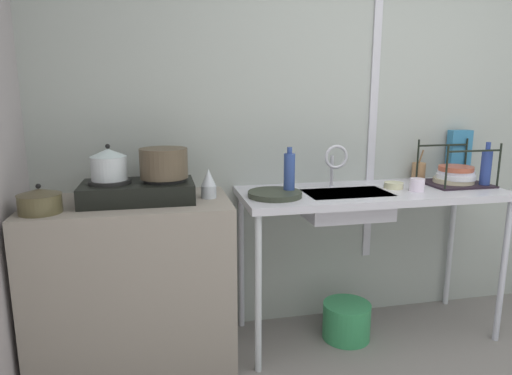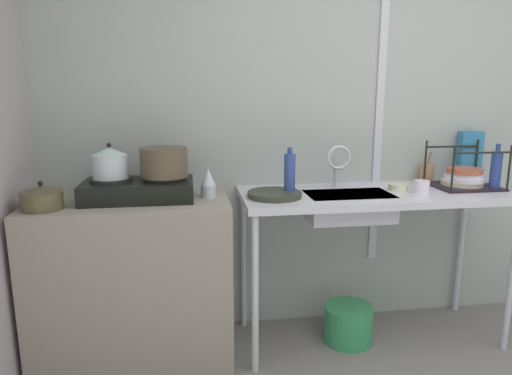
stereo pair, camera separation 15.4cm
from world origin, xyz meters
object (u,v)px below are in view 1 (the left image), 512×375
(dish_rack, at_px, (455,176))
(cup_by_rack, at_px, (418,185))
(small_bowl_on_drainboard, at_px, (394,185))
(cereal_box, at_px, (458,154))
(percolator, at_px, (209,184))
(pot_beside_stove, at_px, (40,201))
(utensil_jar, at_px, (419,171))
(pot_on_left_burner, at_px, (109,164))
(bottle_by_sink, at_px, (289,174))
(pot_on_right_burner, at_px, (164,163))
(bucket_on_floor, at_px, (346,321))
(sink_basin, at_px, (347,205))
(faucet, at_px, (335,159))
(stove, at_px, (138,191))
(frying_pan, at_px, (275,194))
(bottle_by_rack, at_px, (486,168))

(dish_rack, distance_m, cup_by_rack, 0.36)
(small_bowl_on_drainboard, relative_size, cereal_box, 0.35)
(percolator, relative_size, small_bowl_on_drainboard, 1.41)
(pot_beside_stove, distance_m, utensil_jar, 2.23)
(pot_on_left_burner, xyz_separation_m, utensil_jar, (1.89, 0.22, -0.14))
(percolator, relative_size, bottle_by_sink, 0.60)
(cup_by_rack, height_order, small_bowl_on_drainboard, cup_by_rack)
(pot_on_right_burner, height_order, percolator, pot_on_right_burner)
(dish_rack, bearing_deg, bottle_by_sink, -176.82)
(bottle_by_sink, height_order, bucket_on_floor, bottle_by_sink)
(bottle_by_sink, bearing_deg, sink_basin, -2.94)
(faucet, xyz_separation_m, bucket_on_floor, (0.06, -0.12, -0.97))
(dish_rack, height_order, cup_by_rack, dish_rack)
(percolator, distance_m, bucket_on_floor, 1.20)
(stove, bearing_deg, dish_rack, 1.25)
(pot_beside_stove, xyz_separation_m, percolator, (0.81, 0.14, 0.02))
(pot_on_left_burner, relative_size, small_bowl_on_drainboard, 1.64)
(pot_on_left_burner, height_order, sink_basin, pot_on_left_burner)
(sink_basin, height_order, bucket_on_floor, sink_basin)
(pot_on_left_burner, xyz_separation_m, small_bowl_on_drainboard, (1.60, 0.01, -0.18))
(pot_on_left_burner, height_order, bucket_on_floor, pot_on_left_burner)
(pot_on_right_burner, height_order, bucket_on_floor, pot_on_right_burner)
(frying_pan, xyz_separation_m, bottle_by_rack, (1.30, -0.00, 0.10))
(stove, bearing_deg, small_bowl_on_drainboard, 0.55)
(faucet, height_order, bottle_by_rack, bottle_by_rack)
(dish_rack, bearing_deg, pot_on_left_burner, -178.83)
(sink_basin, relative_size, bucket_on_floor, 1.67)
(stove, xyz_separation_m, small_bowl_on_drainboard, (1.46, 0.01, -0.04))
(percolator, bearing_deg, pot_on_right_burner, 179.08)
(pot_beside_stove, height_order, frying_pan, pot_beside_stove)
(pot_beside_stove, bearing_deg, pot_on_left_burner, 25.95)
(sink_basin, height_order, cup_by_rack, cup_by_rack)
(dish_rack, bearing_deg, pot_on_right_burner, -178.65)
(sink_basin, height_order, dish_rack, dish_rack)
(stove, bearing_deg, pot_beside_stove, -161.44)
(dish_rack, height_order, utensil_jar, dish_rack)
(cup_by_rack, bearing_deg, dish_rack, 20.76)
(pot_on_left_burner, xyz_separation_m, bottle_by_rack, (2.16, -0.05, -0.09))
(faucet, relative_size, frying_pan, 0.88)
(percolator, xyz_separation_m, bucket_on_floor, (0.81, -0.03, -0.88))
(cup_by_rack, xyz_separation_m, bottle_by_sink, (-0.75, 0.07, 0.08))
(faucet, height_order, small_bowl_on_drainboard, faucet)
(frying_pan, xyz_separation_m, cup_by_rack, (0.84, -0.03, 0.02))
(frying_pan, distance_m, small_bowl_on_drainboard, 0.75)
(dish_rack, bearing_deg, sink_basin, -174.05)
(bottle_by_rack, bearing_deg, bucket_on_floor, 178.61)
(pot_on_left_burner, height_order, percolator, pot_on_left_burner)
(pot_on_left_burner, xyz_separation_m, bottle_by_sink, (0.95, -0.02, -0.08))
(pot_beside_stove, distance_m, faucet, 1.58)
(utensil_jar, bearing_deg, pot_on_left_burner, -173.24)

